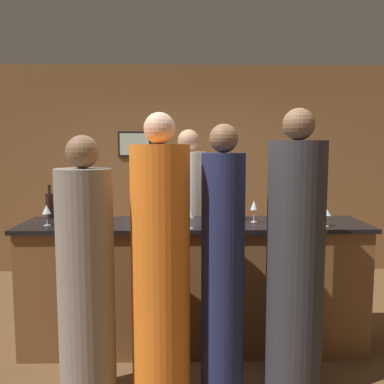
{
  "coord_description": "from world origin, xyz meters",
  "views": [
    {
      "loc": [
        -0.09,
        -3.57,
        1.73
      ],
      "look_at": [
        -0.01,
        0.1,
        1.33
      ],
      "focal_mm": 40.0,
      "sensor_mm": 36.0,
      "label": 1
    }
  ],
  "objects": [
    {
      "name": "wine_glass_5",
      "position": [
        0.86,
        -0.03,
        1.21
      ],
      "size": [
        0.06,
        0.06,
        0.18
      ],
      "color": "silver",
      "rests_on": "bar_counter"
    },
    {
      "name": "guest_0",
      "position": [
        0.68,
        -0.73,
        0.92
      ],
      "size": [
        0.39,
        0.39,
        1.98
      ],
      "color": "#2D2D33",
      "rests_on": "ground_plane"
    },
    {
      "name": "guest_2",
      "position": [
        -0.24,
        -0.76,
        0.9
      ],
      "size": [
        0.4,
        0.4,
        1.95
      ],
      "color": "orange",
      "rests_on": "ground_plane"
    },
    {
      "name": "wine_glass_2",
      "position": [
        -1.2,
        -0.11,
        1.21
      ],
      "size": [
        0.07,
        0.07,
        0.17
      ],
      "color": "silver",
      "rests_on": "bar_counter"
    },
    {
      "name": "wine_glass_6",
      "position": [
        0.26,
        -0.21,
        1.2
      ],
      "size": [
        0.07,
        0.07,
        0.16
      ],
      "color": "silver",
      "rests_on": "bar_counter"
    },
    {
      "name": "wine_bottle_2",
      "position": [
        -1.29,
        0.25,
        1.2
      ],
      "size": [
        0.07,
        0.07,
        0.3
      ],
      "color": "black",
      "rests_on": "bar_counter"
    },
    {
      "name": "wine_glass_1",
      "position": [
        -0.04,
        -0.27,
        1.21
      ],
      "size": [
        0.07,
        0.07,
        0.17
      ],
      "color": "silver",
      "rests_on": "bar_counter"
    },
    {
      "name": "wine_bottle_1",
      "position": [
        -0.99,
        -0.25,
        1.2
      ],
      "size": [
        0.07,
        0.07,
        0.31
      ],
      "color": "black",
      "rests_on": "bar_counter"
    },
    {
      "name": "wine_glass_3",
      "position": [
        1.06,
        -0.2,
        1.2
      ],
      "size": [
        0.08,
        0.08,
        0.15
      ],
      "color": "silver",
      "rests_on": "bar_counter"
    },
    {
      "name": "bar_counter",
      "position": [
        0.0,
        0.0,
        0.54
      ],
      "size": [
        2.91,
        0.67,
        1.08
      ],
      "color": "brown",
      "rests_on": "ground_plane"
    },
    {
      "name": "bartender",
      "position": [
        -0.03,
        0.72,
        0.89
      ],
      "size": [
        0.34,
        0.34,
        1.89
      ],
      "rotation": [
        0.0,
        0.0,
        3.14
      ],
      "color": "silver",
      "rests_on": "ground_plane"
    },
    {
      "name": "ice_bucket",
      "position": [
        0.3,
        0.12,
        1.17
      ],
      "size": [
        0.21,
        0.21,
        0.18
      ],
      "color": "silver",
      "rests_on": "bar_counter"
    },
    {
      "name": "wine_glass_0",
      "position": [
        0.51,
        0.01,
        1.22
      ],
      "size": [
        0.06,
        0.06,
        0.19
      ],
      "color": "silver",
      "rests_on": "bar_counter"
    },
    {
      "name": "guest_3",
      "position": [
        0.18,
        -0.72,
        0.89
      ],
      "size": [
        0.3,
        0.3,
        1.88
      ],
      "color": "#1E234C",
      "rests_on": "ground_plane"
    },
    {
      "name": "wine_bottle_0",
      "position": [
        -1.0,
        0.26,
        1.19
      ],
      "size": [
        0.07,
        0.07,
        0.27
      ],
      "color": "black",
      "rests_on": "bar_counter"
    },
    {
      "name": "ground_plane",
      "position": [
        0.0,
        0.0,
        0.0
      ],
      "size": [
        14.0,
        14.0,
        0.0
      ],
      "primitive_type": "plane",
      "color": "brown"
    },
    {
      "name": "guest_1",
      "position": [
        -0.74,
        -0.8,
        0.83
      ],
      "size": [
        0.38,
        0.38,
        1.8
      ],
      "color": "gray",
      "rests_on": "ground_plane"
    },
    {
      "name": "wine_glass_4",
      "position": [
        1.03,
        -0.02,
        1.22
      ],
      "size": [
        0.07,
        0.07,
        0.18
      ],
      "color": "silver",
      "rests_on": "bar_counter"
    },
    {
      "name": "back_wall",
      "position": [
        -0.0,
        2.27,
        1.4
      ],
      "size": [
        8.0,
        0.08,
        2.8
      ],
      "color": "brown",
      "rests_on": "ground_plane"
    }
  ]
}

